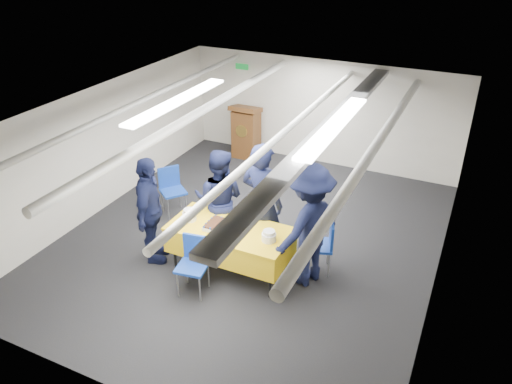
# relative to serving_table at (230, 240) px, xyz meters

# --- Properties ---
(ground) EXTENTS (7.00, 7.00, 0.00)m
(ground) POSITION_rel_serving_table_xyz_m (-0.09, 0.92, -0.56)
(ground) COLOR black
(ground) RESTS_ON ground
(room_shell) EXTENTS (6.00, 7.00, 2.30)m
(room_shell) POSITION_rel_serving_table_xyz_m (0.00, 1.33, 1.25)
(room_shell) COLOR silver
(room_shell) RESTS_ON ground
(serving_table) EXTENTS (1.85, 0.89, 0.77)m
(serving_table) POSITION_rel_serving_table_xyz_m (0.00, 0.00, 0.00)
(serving_table) COLOR black
(serving_table) RESTS_ON ground
(sheet_cake) EXTENTS (0.49, 0.38, 0.09)m
(sheet_cake) POSITION_rel_serving_table_xyz_m (-0.10, -0.06, 0.25)
(sheet_cake) COLOR white
(sheet_cake) RESTS_ON serving_table
(plate_stack_left) EXTENTS (0.21, 0.21, 0.18)m
(plate_stack_left) POSITION_rel_serving_table_xyz_m (-0.67, -0.05, 0.30)
(plate_stack_left) COLOR white
(plate_stack_left) RESTS_ON serving_table
(plate_stack_right) EXTENTS (0.21, 0.21, 0.17)m
(plate_stack_right) POSITION_rel_serving_table_xyz_m (0.66, -0.05, 0.29)
(plate_stack_right) COLOR white
(plate_stack_right) RESTS_ON serving_table
(podium) EXTENTS (0.62, 0.53, 1.25)m
(podium) POSITION_rel_serving_table_xyz_m (-1.69, 3.97, 0.05)
(podium) COLOR brown
(podium) RESTS_ON ground
(chair_near) EXTENTS (0.48, 0.48, 0.87)m
(chair_near) POSITION_rel_serving_table_xyz_m (-0.26, -0.61, -0.03)
(chair_near) COLOR gray
(chair_near) RESTS_ON ground
(chair_right) EXTENTS (0.54, 0.54, 0.87)m
(chair_right) POSITION_rel_serving_table_xyz_m (1.28, 0.61, -0.03)
(chair_right) COLOR gray
(chair_right) RESTS_ON ground
(chair_left) EXTENTS (0.59, 0.59, 0.87)m
(chair_left) POSITION_rel_serving_table_xyz_m (-1.83, 1.15, -0.03)
(chair_left) COLOR gray
(chair_left) RESTS_ON ground
(sailor_a) EXTENTS (0.78, 0.58, 1.96)m
(sailor_a) POSITION_rel_serving_table_xyz_m (0.26, 0.58, 0.42)
(sailor_a) COLOR black
(sailor_a) RESTS_ON ground
(sailor_b) EXTENTS (0.96, 0.82, 1.72)m
(sailor_b) POSITION_rel_serving_table_xyz_m (-0.48, 0.55, 0.30)
(sailor_b) COLOR black
(sailor_b) RESTS_ON ground
(sailor_c) EXTENTS (0.80, 1.12, 1.77)m
(sailor_c) POSITION_rel_serving_table_xyz_m (-1.25, -0.25, 0.32)
(sailor_c) COLOR black
(sailor_c) RESTS_ON ground
(sailor_d) EXTENTS (1.14, 1.41, 1.91)m
(sailor_d) POSITION_rel_serving_table_xyz_m (1.13, 0.29, 0.40)
(sailor_d) COLOR black
(sailor_d) RESTS_ON ground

